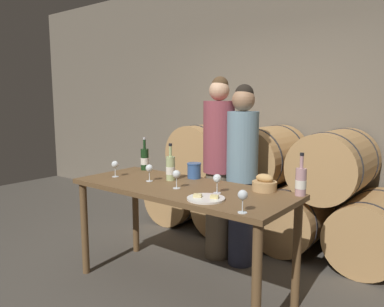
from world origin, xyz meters
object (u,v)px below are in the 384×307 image
(blue_crock, at_px, (194,170))
(cheese_plate, at_px, (206,198))
(wine_glass_right, at_px, (217,179))
(wine_glass_far_left, at_px, (115,165))
(tasting_table, at_px, (181,199))
(wine_glass_left, at_px, (149,169))
(person_left, at_px, (218,166))
(wine_bottle_rose, at_px, (301,181))
(wine_glass_center, at_px, (176,175))
(wine_glass_far_right, at_px, (243,196))
(wine_bottle_white, at_px, (171,168))
(wine_bottle_red, at_px, (145,159))
(bread_basket, at_px, (264,184))
(person_right, at_px, (242,172))

(blue_crock, xyz_separation_m, cheese_plate, (0.50, -0.51, -0.07))
(wine_glass_right, bearing_deg, cheese_plate, -79.22)
(cheese_plate, distance_m, wine_glass_far_left, 1.11)
(tasting_table, xyz_separation_m, wine_glass_left, (-0.32, -0.03, 0.22))
(wine_glass_right, bearing_deg, wine_glass_left, -178.61)
(cheese_plate, height_order, wine_glass_right, wine_glass_right)
(person_left, xyz_separation_m, wine_bottle_rose, (1.00, -0.41, 0.05))
(wine_glass_center, relative_size, wine_glass_far_right, 1.00)
(wine_bottle_rose, bearing_deg, tasting_table, -160.40)
(wine_glass_far_left, bearing_deg, wine_glass_left, 8.76)
(cheese_plate, bearing_deg, person_left, 119.21)
(tasting_table, height_order, person_left, person_left)
(wine_bottle_white, bearing_deg, blue_crock, 60.50)
(tasting_table, bearing_deg, wine_bottle_red, 156.31)
(tasting_table, xyz_separation_m, cheese_plate, (0.40, -0.21, 0.12))
(tasting_table, height_order, bread_basket, bread_basket)
(wine_bottle_rose, relative_size, bread_basket, 1.68)
(blue_crock, height_order, wine_glass_far_right, wine_glass_far_right)
(wine_bottle_white, xyz_separation_m, wine_glass_center, (0.23, -0.20, 0.00))
(person_right, distance_m, wine_bottle_rose, 0.85)
(blue_crock, relative_size, wine_glass_far_right, 0.93)
(person_right, bearing_deg, person_left, -179.97)
(person_right, relative_size, wine_bottle_red, 5.28)
(wine_bottle_white, bearing_deg, wine_glass_right, -12.51)
(wine_bottle_white, distance_m, bread_basket, 0.83)
(wine_glass_far_left, distance_m, wine_glass_right, 1.07)
(wine_glass_right, bearing_deg, wine_bottle_white, 167.49)
(person_right, height_order, wine_glass_far_right, person_right)
(person_right, relative_size, blue_crock, 12.56)
(wine_bottle_rose, bearing_deg, wine_glass_far_left, -165.81)
(wine_bottle_red, height_order, bread_basket, wine_bottle_red)
(person_right, bearing_deg, wine_glass_left, -121.90)
(tasting_table, relative_size, bread_basket, 9.87)
(tasting_table, xyz_separation_m, wine_glass_far_right, (0.76, -0.32, 0.22))
(person_left, xyz_separation_m, blue_crock, (0.02, -0.42, 0.02))
(wine_glass_far_left, bearing_deg, cheese_plate, -6.18)
(wine_glass_center, height_order, wine_glass_right, same)
(wine_glass_left, height_order, wine_glass_center, same)
(wine_bottle_white, bearing_deg, wine_glass_far_right, -23.98)
(wine_glass_far_left, xyz_separation_m, wine_glass_left, (0.37, 0.06, 0.00))
(tasting_table, bearing_deg, person_left, 99.39)
(wine_bottle_white, height_order, blue_crock, wine_bottle_white)
(cheese_plate, distance_m, wine_glass_right, 0.22)
(person_left, bearing_deg, blue_crock, -87.19)
(wine_glass_left, xyz_separation_m, wine_glass_center, (0.35, -0.05, 0.00))
(wine_glass_center, relative_size, wine_glass_right, 1.00)
(person_left, distance_m, wine_bottle_red, 0.73)
(wine_glass_center, height_order, wine_glass_far_right, same)
(wine_glass_far_right, bearing_deg, wine_bottle_white, 156.02)
(wine_bottle_rose, distance_m, cheese_plate, 0.71)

